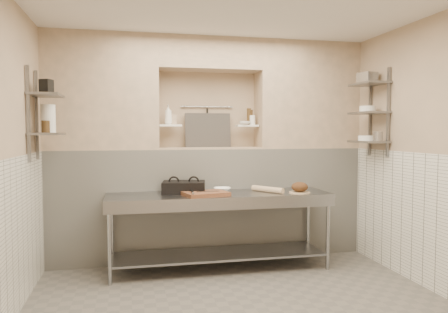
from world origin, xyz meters
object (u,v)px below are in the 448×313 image
object	(u,v)px
prep_table	(220,215)
cutting_board	(206,194)
bread_loaf	(300,187)
mixing_bowl	(222,190)
panini_press	(184,187)
jug_left	(48,119)
bowl_alcove	(245,123)
bottle_soap	(168,115)
rolling_pin	(268,189)

from	to	relation	value
prep_table	cutting_board	world-z (taller)	cutting_board
prep_table	bread_loaf	bearing A→B (deg)	-9.49
cutting_board	mixing_bowl	xyz separation A→B (m)	(0.25, 0.27, 0.00)
panini_press	bread_loaf	xyz separation A→B (m)	(1.33, -0.31, 0.01)
cutting_board	jug_left	distance (m)	1.87
bread_loaf	bowl_alcove	bearing A→B (deg)	126.17
bread_loaf	bottle_soap	world-z (taller)	bottle_soap
rolling_pin	panini_press	bearing A→B (deg)	170.96
prep_table	panini_press	distance (m)	0.54
rolling_pin	bottle_soap	bearing A→B (deg)	152.79
mixing_bowl	panini_press	bearing A→B (deg)	179.86
bottle_soap	panini_press	bearing A→B (deg)	-71.54
mixing_bowl	jug_left	xyz separation A→B (m)	(-1.92, -0.20, 0.83)
prep_table	jug_left	world-z (taller)	jug_left
prep_table	bowl_alcove	world-z (taller)	bowl_alcove
bowl_alcove	prep_table	bearing A→B (deg)	-130.12
bowl_alcove	jug_left	size ratio (longest dim) A/B	0.48
rolling_pin	bowl_alcove	bearing A→B (deg)	105.59
jug_left	bowl_alcove	bearing A→B (deg)	13.82
bottle_soap	bowl_alcove	xyz separation A→B (m)	(0.98, -0.05, -0.10)
prep_table	bottle_soap	distance (m)	1.43
rolling_pin	prep_table	bearing A→B (deg)	179.41
jug_left	panini_press	bearing A→B (deg)	7.67
bowl_alcove	jug_left	world-z (taller)	jug_left
mixing_bowl	bottle_soap	distance (m)	1.17
bread_loaf	rolling_pin	bearing A→B (deg)	156.65
prep_table	jug_left	size ratio (longest dim) A/B	8.82
mixing_bowl	bottle_soap	xyz separation A→B (m)	(-0.60, 0.42, 0.91)
cutting_board	bowl_alcove	distance (m)	1.21
panini_press	mixing_bowl	distance (m)	0.46
bread_loaf	prep_table	bearing A→B (deg)	170.51
bottle_soap	bowl_alcove	size ratio (longest dim) A/B	1.74
bowl_alcove	mixing_bowl	bearing A→B (deg)	-135.39
cutting_board	bottle_soap	distance (m)	1.20
bread_loaf	jug_left	bearing A→B (deg)	177.74
jug_left	rolling_pin	bearing A→B (deg)	0.93
prep_table	panini_press	bearing A→B (deg)	159.38
jug_left	mixing_bowl	bearing A→B (deg)	5.80
prep_table	jug_left	xyz separation A→B (m)	(-1.86, -0.05, 1.12)
prep_table	panini_press	world-z (taller)	panini_press
prep_table	cutting_board	xyz separation A→B (m)	(-0.19, -0.12, 0.28)
prep_table	bowl_alcove	size ratio (longest dim) A/B	18.35
cutting_board	mixing_bowl	distance (m)	0.37
cutting_board	bread_loaf	distance (m)	1.12
mixing_bowl	bottle_soap	bearing A→B (deg)	144.98
mixing_bowl	bottle_soap	size ratio (longest dim) A/B	0.85
cutting_board	mixing_bowl	size ratio (longest dim) A/B	2.31
bottle_soap	jug_left	world-z (taller)	bottle_soap
prep_table	rolling_pin	size ratio (longest dim) A/B	5.81
prep_table	bottle_soap	xyz separation A→B (m)	(-0.54, 0.57, 1.19)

